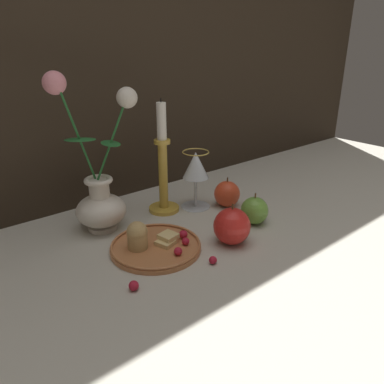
{
  "coord_description": "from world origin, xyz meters",
  "views": [
    {
      "loc": [
        -0.44,
        -0.62,
        0.43
      ],
      "look_at": [
        0.07,
        0.0,
        0.1
      ],
      "focal_mm": 35.0,
      "sensor_mm": 36.0,
      "label": 1
    }
  ],
  "objects_px": {
    "wine_glass": "(196,168)",
    "candlestick": "(163,171)",
    "plate_with_pastries": "(153,244)",
    "apple_at_table_edge": "(227,194)",
    "apple_near_glass": "(232,226)",
    "apple_beside_vase": "(254,210)",
    "vase": "(100,191)"
  },
  "relations": [
    {
      "from": "candlestick",
      "to": "apple_near_glass",
      "type": "height_order",
      "value": "candlestick"
    },
    {
      "from": "plate_with_pastries",
      "to": "apple_near_glass",
      "type": "bearing_deg",
      "value": -29.02
    },
    {
      "from": "candlestick",
      "to": "apple_at_table_edge",
      "type": "relative_size",
      "value": 3.57
    },
    {
      "from": "wine_glass",
      "to": "apple_near_glass",
      "type": "xyz_separation_m",
      "value": [
        -0.07,
        -0.21,
        -0.07
      ]
    },
    {
      "from": "vase",
      "to": "candlestick",
      "type": "relative_size",
      "value": 1.25
    },
    {
      "from": "apple_near_glass",
      "to": "candlestick",
      "type": "bearing_deg",
      "value": 93.74
    },
    {
      "from": "vase",
      "to": "wine_glass",
      "type": "relative_size",
      "value": 2.35
    },
    {
      "from": "vase",
      "to": "wine_glass",
      "type": "bearing_deg",
      "value": -10.06
    },
    {
      "from": "vase",
      "to": "apple_near_glass",
      "type": "bearing_deg",
      "value": -52.61
    },
    {
      "from": "candlestick",
      "to": "apple_at_table_edge",
      "type": "bearing_deg",
      "value": -29.61
    },
    {
      "from": "apple_near_glass",
      "to": "apple_at_table_edge",
      "type": "relative_size",
      "value": 1.15
    },
    {
      "from": "apple_near_glass",
      "to": "apple_at_table_edge",
      "type": "distance_m",
      "value": 0.21
    },
    {
      "from": "wine_glass",
      "to": "apple_near_glass",
      "type": "bearing_deg",
      "value": -107.67
    },
    {
      "from": "vase",
      "to": "apple_beside_vase",
      "type": "height_order",
      "value": "vase"
    },
    {
      "from": "apple_at_table_edge",
      "to": "plate_with_pastries",
      "type": "bearing_deg",
      "value": -166.73
    },
    {
      "from": "apple_at_table_edge",
      "to": "wine_glass",
      "type": "bearing_deg",
      "value": 144.53
    },
    {
      "from": "wine_glass",
      "to": "plate_with_pastries",
      "type": "bearing_deg",
      "value": -151.64
    },
    {
      "from": "vase",
      "to": "wine_glass",
      "type": "xyz_separation_m",
      "value": [
        0.26,
        -0.05,
        0.02
      ]
    },
    {
      "from": "apple_beside_vase",
      "to": "apple_at_table_edge",
      "type": "height_order",
      "value": "apple_at_table_edge"
    },
    {
      "from": "vase",
      "to": "apple_near_glass",
      "type": "xyz_separation_m",
      "value": [
        0.19,
        -0.25,
        -0.06
      ]
    },
    {
      "from": "wine_glass",
      "to": "apple_beside_vase",
      "type": "bearing_deg",
      "value": -73.98
    },
    {
      "from": "candlestick",
      "to": "apple_near_glass",
      "type": "distance_m",
      "value": 0.25
    },
    {
      "from": "plate_with_pastries",
      "to": "apple_near_glass",
      "type": "xyz_separation_m",
      "value": [
        0.16,
        -0.09,
        0.03
      ]
    },
    {
      "from": "candlestick",
      "to": "apple_beside_vase",
      "type": "xyz_separation_m",
      "value": [
        0.13,
        -0.21,
        -0.08
      ]
    },
    {
      "from": "apple_near_glass",
      "to": "vase",
      "type": "bearing_deg",
      "value": 127.39
    },
    {
      "from": "plate_with_pastries",
      "to": "apple_at_table_edge",
      "type": "height_order",
      "value": "apple_at_table_edge"
    },
    {
      "from": "plate_with_pastries",
      "to": "apple_at_table_edge",
      "type": "distance_m",
      "value": 0.3
    },
    {
      "from": "plate_with_pastries",
      "to": "apple_near_glass",
      "type": "height_order",
      "value": "apple_near_glass"
    },
    {
      "from": "apple_near_glass",
      "to": "apple_at_table_edge",
      "type": "xyz_separation_m",
      "value": [
        0.14,
        0.15,
        -0.01
      ]
    },
    {
      "from": "wine_glass",
      "to": "apple_beside_vase",
      "type": "distance_m",
      "value": 0.19
    },
    {
      "from": "wine_glass",
      "to": "candlestick",
      "type": "bearing_deg",
      "value": 156.13
    },
    {
      "from": "apple_near_glass",
      "to": "apple_at_table_edge",
      "type": "height_order",
      "value": "apple_near_glass"
    }
  ]
}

